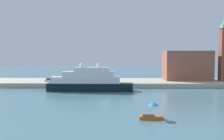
{
  "coord_description": "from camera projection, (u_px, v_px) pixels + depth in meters",
  "views": [
    {
      "loc": [
        3.09,
        -72.17,
        11.68
      ],
      "look_at": [
        1.75,
        6.0,
        7.2
      ],
      "focal_mm": 39.49,
      "sensor_mm": 36.0,
      "label": 1
    }
  ],
  "objects": [
    {
      "name": "large_yacht",
      "position": [
        89.0,
        82.0,
        81.75
      ],
      "size": [
        28.3,
        4.35,
        11.67
      ],
      "color": "black",
      "rests_on": "ground"
    },
    {
      "name": "small_motorboat",
      "position": [
        151.0,
        112.0,
        45.29
      ],
      "size": [
        4.41,
        1.99,
        3.26
      ],
      "color": "#C66019",
      "rests_on": "ground"
    },
    {
      "name": "parked_car",
      "position": [
        51.0,
        80.0,
        94.94
      ],
      "size": [
        4.57,
        1.61,
        1.36
      ],
      "color": "silver",
      "rests_on": "quay_dock"
    },
    {
      "name": "person_figure",
      "position": [
        62.0,
        80.0,
        94.7
      ],
      "size": [
        0.36,
        0.36,
        1.8
      ],
      "color": "#4C4C4C",
      "rests_on": "quay_dock"
    },
    {
      "name": "harbor_building",
      "position": [
        187.0,
        65.0,
        101.68
      ],
      "size": [
        18.73,
        10.44,
        11.98
      ],
      "primitive_type": "cube",
      "color": "#93513D",
      "rests_on": "quay_dock"
    },
    {
      "name": "bell_tower",
      "position": [
        224.0,
        47.0,
        96.98
      ],
      "size": [
        4.33,
        4.33,
        24.74
      ],
      "color": "brown",
      "rests_on": "quay_dock"
    },
    {
      "name": "ground",
      "position": [
        106.0,
        95.0,
        72.77
      ],
      "size": [
        400.0,
        400.0,
        0.0
      ],
      "primitive_type": "plane",
      "color": "slate"
    },
    {
      "name": "quay_dock",
      "position": [
        109.0,
        83.0,
        99.69
      ],
      "size": [
        110.0,
        22.05,
        1.75
      ],
      "primitive_type": "cube",
      "color": "#B7AD99",
      "rests_on": "ground"
    },
    {
      "name": "mooring_bollard",
      "position": [
        102.0,
        82.0,
        90.04
      ],
      "size": [
        0.37,
        0.37,
        0.8
      ],
      "primitive_type": "cylinder",
      "color": "black",
      "rests_on": "quay_dock"
    }
  ]
}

